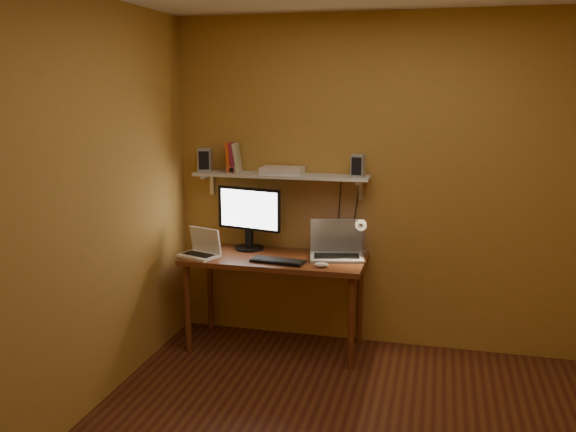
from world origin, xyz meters
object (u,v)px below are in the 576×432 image
(wall_shelf, at_px, (281,176))
(shelf_camera, at_px, (232,170))
(netbook, at_px, (202,248))
(monitor, at_px, (249,215))
(desk_lamp, at_px, (362,232))
(desk, at_px, (275,267))
(router, at_px, (282,170))
(mouse, at_px, (322,265))
(speaker_left, at_px, (205,160))
(speaker_right, at_px, (358,166))
(laptop, at_px, (337,247))
(keyboard, at_px, (278,261))

(wall_shelf, relative_size, shelf_camera, 15.04)
(netbook, bearing_deg, monitor, 64.34)
(netbook, xyz_separation_m, shelf_camera, (0.17, 0.25, 0.59))
(desk_lamp, bearing_deg, monitor, 176.79)
(desk, relative_size, router, 4.26)
(mouse, distance_m, speaker_left, 1.32)
(netbook, distance_m, shelf_camera, 0.67)
(netbook, relative_size, desk_lamp, 0.92)
(speaker_right, relative_size, router, 0.52)
(speaker_left, bearing_deg, desk_lamp, -16.19)
(monitor, height_order, desk_lamp, monitor)
(monitor, xyz_separation_m, speaker_left, (-0.38, 0.02, 0.43))
(netbook, height_order, router, router)
(mouse, relative_size, speaker_right, 0.61)
(speaker_left, bearing_deg, desk, -30.34)
(monitor, xyz_separation_m, router, (0.28, 0.01, 0.37))
(monitor, xyz_separation_m, desk_lamp, (0.92, -0.05, -0.08))
(laptop, bearing_deg, shelf_camera, 166.53)
(monitor, bearing_deg, desk, -21.02)
(wall_shelf, height_order, speaker_right, speaker_right)
(laptop, bearing_deg, monitor, 163.17)
(desk, height_order, speaker_right, speaker_right)
(laptop, bearing_deg, wall_shelf, 158.33)
(laptop, xyz_separation_m, netbook, (-1.03, -0.22, -0.02))
(router, bearing_deg, wall_shelf, 152.34)
(netbook, bearing_deg, shelf_camera, 75.27)
(laptop, xyz_separation_m, mouse, (-0.06, -0.30, -0.06))
(monitor, xyz_separation_m, shelf_camera, (-0.12, -0.04, 0.37))
(router, bearing_deg, netbook, -152.24)
(laptop, bearing_deg, speaker_left, 163.72)
(netbook, height_order, desk_lamp, desk_lamp)
(monitor, height_order, speaker_right, speaker_right)
(desk, xyz_separation_m, netbook, (-0.56, -0.11, 0.15))
(wall_shelf, height_order, laptop, wall_shelf)
(desk, distance_m, router, 0.76)
(desk, distance_m, keyboard, 0.19)
(laptop, distance_m, desk_lamp, 0.23)
(monitor, distance_m, router, 0.46)
(netbook, height_order, keyboard, netbook)
(desk_lamp, distance_m, speaker_left, 1.40)
(desk, height_order, netbook, netbook)
(wall_shelf, bearing_deg, desk, -90.00)
(netbook, bearing_deg, desk, 31.31)
(mouse, distance_m, router, 0.84)
(desk, distance_m, desk_lamp, 0.73)
(desk_lamp, xyz_separation_m, speaker_right, (-0.05, 0.05, 0.50))
(netbook, height_order, speaker_right, speaker_right)
(mouse, bearing_deg, router, 135.13)
(speaker_left, distance_m, router, 0.66)
(netbook, distance_m, speaker_right, 1.37)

